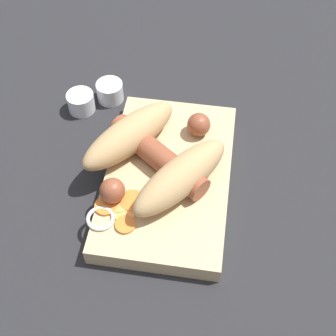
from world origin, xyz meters
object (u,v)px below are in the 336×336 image
Objects in this scene: condiment_cup_far at (81,103)px; bread_roll at (154,155)px; food_tray at (168,178)px; sausage at (158,156)px; condiment_cup_near at (110,92)px.

bread_roll is at bearing -130.60° from condiment_cup_far.
food_tray is 1.65× the size of sausage.
sausage is (0.01, -0.00, -0.01)m from bread_roll.
food_tray is 6.37× the size of condiment_cup_near.
condiment_cup_near is at bearing 33.46° from bread_roll.
condiment_cup_far reaches higher than food_tray.
sausage reaches higher than condiment_cup_near.
sausage is 0.19m from condiment_cup_far.
condiment_cup_far is at bearing 49.40° from bread_roll.
condiment_cup_near is at bearing 35.65° from sausage.
condiment_cup_far is at bearing 51.69° from sausage.
bread_roll is (0.01, 0.02, 0.04)m from food_tray.
food_tray is 6.37× the size of condiment_cup_far.
food_tray is at bearing -129.62° from sausage.
bread_roll is 5.12× the size of condiment_cup_far.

